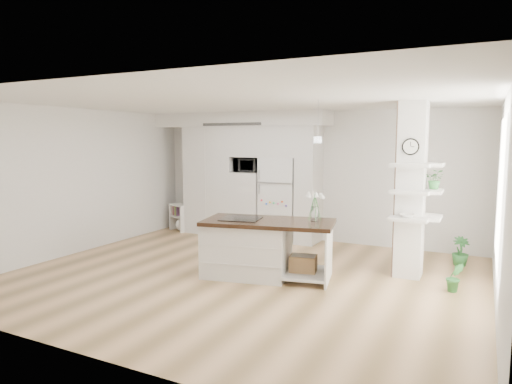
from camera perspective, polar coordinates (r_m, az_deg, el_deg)
floor at (r=7.24m, az=-1.72°, el=-10.50°), size 7.00×6.00×0.01m
room at (r=6.92m, az=-1.77°, el=4.34°), size 7.04×6.04×2.72m
cabinet_wall at (r=9.97m, az=-1.76°, el=3.04°), size 4.00×0.71×2.70m
refrigerator at (r=9.64m, az=3.12°, el=-0.86°), size 0.78×0.69×1.75m
column at (r=7.31m, az=19.33°, el=0.13°), size 0.69×0.90×2.70m
window at (r=6.41m, az=28.20°, el=0.18°), size 0.00×2.40×2.40m
pendant_light at (r=6.43m, az=12.40°, el=6.37°), size 0.12×0.12×0.10m
kitchen_island at (r=7.15m, az=-0.20°, el=-6.83°), size 2.13×1.32×1.46m
bookshelf at (r=10.78m, az=-9.37°, el=-3.36°), size 0.60×0.49×0.62m
floor_plant_a at (r=7.06m, az=23.59°, el=-9.73°), size 0.28×0.25×0.42m
floor_plant_b at (r=8.51m, az=24.19°, el=-6.78°), size 0.36×0.36×0.49m
microwave at (r=9.85m, az=-1.00°, el=3.37°), size 0.54×0.37×0.30m
shelf_plant at (r=7.43m, az=21.48°, el=1.49°), size 0.27×0.23×0.30m
decor_bowl at (r=7.14m, az=18.36°, el=-2.82°), size 0.22×0.22×0.05m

